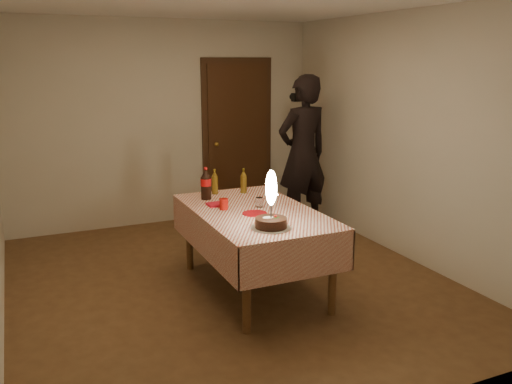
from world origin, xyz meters
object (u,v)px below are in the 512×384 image
Objects in this scene: birthday_cake at (271,213)px; red_plate at (255,213)px; amber_bottle_left at (215,182)px; photographer at (303,154)px; amber_bottle_right at (244,182)px; red_cup at (224,204)px; cola_bottle at (206,184)px; dining_table at (254,221)px; clear_cup at (259,202)px.

birthday_cake reaches higher than red_plate.
photographer is at bearing 26.96° from amber_bottle_left.
red_plate is 0.79m from amber_bottle_right.
red_plate is at bearing -52.01° from red_cup.
cola_bottle is at bearing -168.88° from amber_bottle_right.
photographer reaches higher than cola_bottle.
amber_bottle_left is (-0.11, 0.72, 0.22)m from dining_table.
red_plate is 0.23m from clear_cup.
amber_bottle_right is 0.13× the size of photographer.
birthday_cake is 0.45m from red_plate.
birthday_cake reaches higher than clear_cup.
amber_bottle_left is 1.00× the size of amber_bottle_right.
red_plate is at bearing -125.05° from clear_cup.
dining_table is at bearing -81.34° from amber_bottle_left.
photographer is at bearing 29.54° from cola_bottle.
photographer is (1.39, 1.99, 0.07)m from birthday_cake.
red_plate is at bearing -71.74° from cola_bottle.
cola_bottle is (-0.17, 1.10, 0.03)m from birthday_cake.
dining_table is 17.20× the size of red_cup.
cola_bottle is at bearing -132.12° from amber_bottle_left.
clear_cup is 0.68m from amber_bottle_left.
amber_bottle_right is 1.39m from photographer.
amber_bottle_right reaches higher than red_cup.
cola_bottle is (-0.03, 0.42, 0.10)m from red_cup.
photographer is at bearing 49.14° from red_plate.
amber_bottle_right reaches higher than dining_table.
birthday_cake reaches higher than amber_bottle_left.
red_plate is 0.72m from cola_bottle.
clear_cup is at bearing 73.81° from birthday_cake.
amber_bottle_left is (-0.07, 0.83, 0.11)m from red_plate.
cola_bottle is 0.16× the size of photographer.
birthday_cake is 1.88× the size of amber_bottle_right.
birthday_cake reaches higher than dining_table.
photographer reaches higher than clear_cup.
cola_bottle reaches higher than red_plate.
birthday_cake is 2.18× the size of red_plate.
amber_bottle_left is at bearing 163.59° from amber_bottle_right.
clear_cup reaches higher than red_plate.
clear_cup is 0.60m from cola_bottle.
dining_table is 7.82× the size of red_plate.
red_plate is at bearing -130.86° from photographer.
amber_bottle_right is at bearing 50.92° from red_cup.
amber_bottle_left is 1.59m from photographer.
amber_bottle_right is at bearing 77.58° from birthday_cake.
cola_bottle is 1.25× the size of amber_bottle_left.
red_cup is 0.39× the size of amber_bottle_left.
clear_cup is 1.83m from photographer.
birthday_cake is at bearing -125.02° from photographer.
cola_bottle is at bearing 98.89° from birthday_cake.
amber_bottle_left is at bearing 47.88° from cola_bottle.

